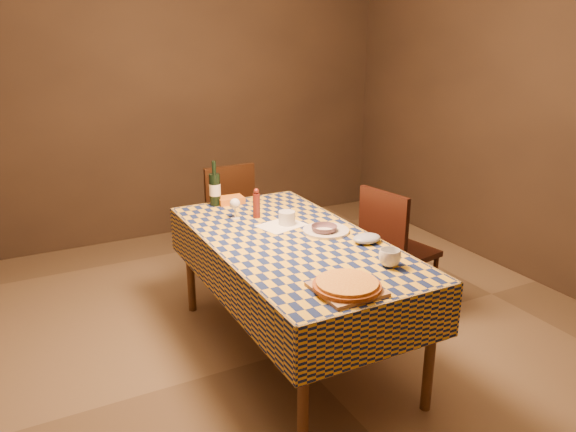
{
  "coord_description": "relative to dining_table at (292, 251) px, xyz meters",
  "views": [
    {
      "loc": [
        -1.46,
        -2.75,
        1.97
      ],
      "look_at": [
        0.0,
        0.05,
        0.9
      ],
      "focal_mm": 35.0,
      "sensor_mm": 36.0,
      "label": 1
    }
  ],
  "objects": [
    {
      "name": "wine_bottle",
      "position": [
        -0.16,
        0.84,
        0.2
      ],
      "size": [
        0.08,
        0.08,
        0.32
      ],
      "color": "black",
      "rests_on": "dining_table"
    },
    {
      "name": "chair_right",
      "position": [
        0.87,
        0.14,
        -0.17
      ],
      "size": [
        0.5,
        0.49,
        0.93
      ],
      "color": "black",
      "rests_on": "ground"
    },
    {
      "name": "pizza",
      "position": [
        -0.09,
        -0.73,
        0.11
      ],
      "size": [
        0.33,
        0.33,
        0.03
      ],
      "color": "brown",
      "rests_on": "cutting_board"
    },
    {
      "name": "chair_far",
      "position": [
        0.12,
        1.39,
        -0.17
      ],
      "size": [
        0.43,
        0.44,
        0.93
      ],
      "color": "black",
      "rests_on": "ground"
    },
    {
      "name": "room",
      "position": [
        0.0,
        0.0,
        0.66
      ],
      "size": [
        5.0,
        5.1,
        2.7
      ],
      "color": "brown",
      "rests_on": "ground"
    },
    {
      "name": "pepper_mill",
      "position": [
        -0.02,
        0.46,
        0.17
      ],
      "size": [
        0.05,
        0.05,
        0.2
      ],
      "color": "#521813",
      "rests_on": "dining_table"
    },
    {
      "name": "tumbler",
      "position": [
        0.27,
        -0.58,
        0.12
      ],
      "size": [
        0.12,
        0.12,
        0.09
      ],
      "primitive_type": "imported",
      "rotation": [
        0.0,
        0.0,
        0.07
      ],
      "color": "silver",
      "rests_on": "dining_table"
    },
    {
      "name": "white_plate",
      "position": [
        0.24,
        0.01,
        0.08
      ],
      "size": [
        0.32,
        0.32,
        0.02
      ],
      "primitive_type": "cylinder",
      "rotation": [
        0.0,
        0.0,
        0.14
      ],
      "color": "silver",
      "rests_on": "dining_table"
    },
    {
      "name": "wine_glass",
      "position": [
        -0.15,
        0.51,
        0.17
      ],
      "size": [
        0.07,
        0.07,
        0.14
      ],
      "color": "white",
      "rests_on": "dining_table"
    },
    {
      "name": "dining_table",
      "position": [
        0.0,
        0.0,
        0.0
      ],
      "size": [
        0.94,
        1.84,
        0.77
      ],
      "color": "brown",
      "rests_on": "ground"
    },
    {
      "name": "cutting_board",
      "position": [
        -0.09,
        -0.73,
        0.09
      ],
      "size": [
        0.3,
        0.3,
        0.02
      ],
      "primitive_type": "cube",
      "rotation": [
        0.0,
        0.0,
        0.01
      ],
      "color": "#9B6F49",
      "rests_on": "dining_table"
    },
    {
      "name": "takeout_container",
      "position": [
        -0.05,
        0.84,
        0.1
      ],
      "size": [
        0.19,
        0.14,
        0.05
      ],
      "primitive_type": "cube",
      "rotation": [
        0.0,
        0.0,
        -0.06
      ],
      "color": "#C96B1A",
      "rests_on": "dining_table"
    },
    {
      "name": "deli_tub",
      "position": [
        0.09,
        0.24,
        0.12
      ],
      "size": [
        0.13,
        0.13,
        0.09
      ],
      "primitive_type": "cylinder",
      "rotation": [
        0.0,
        0.0,
        -0.27
      ],
      "color": "silver",
      "rests_on": "dining_table"
    },
    {
      "name": "flour_patch",
      "position": [
        0.05,
        0.24,
        0.08
      ],
      "size": [
        0.32,
        0.28,
        0.0
      ],
      "primitive_type": "cube",
      "rotation": [
        0.0,
        0.0,
        0.26
      ],
      "color": "white",
      "rests_on": "dining_table"
    },
    {
      "name": "flour_bag",
      "position": [
        0.36,
        -0.25,
        0.1
      ],
      "size": [
        0.2,
        0.17,
        0.05
      ],
      "primitive_type": "ellipsoid",
      "rotation": [
        0.0,
        0.0,
        -0.27
      ],
      "color": "#9AAAC6",
      "rests_on": "dining_table"
    },
    {
      "name": "bowl",
      "position": [
        0.22,
        -0.0,
        0.1
      ],
      "size": [
        0.18,
        0.18,
        0.05
      ],
      "primitive_type": "imported",
      "rotation": [
        0.0,
        0.0,
        -0.14
      ],
      "color": "#5B414D",
      "rests_on": "dining_table"
    }
  ]
}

